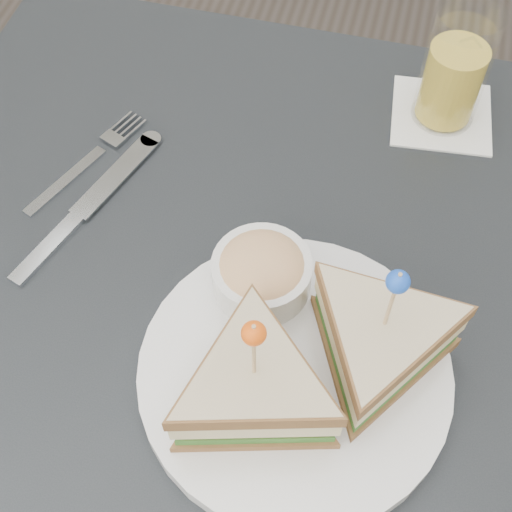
% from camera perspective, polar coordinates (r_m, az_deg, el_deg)
% --- Properties ---
extents(ground_plane, '(3.50, 3.50, 0.00)m').
position_cam_1_polar(ground_plane, '(1.40, -0.52, -18.62)').
color(ground_plane, '#3F3833').
extents(table, '(0.80, 0.80, 0.75)m').
position_cam_1_polar(table, '(0.77, -0.91, -5.64)').
color(table, black).
rests_on(table, ground).
extents(plate_meal, '(0.34, 0.34, 0.17)m').
position_cam_1_polar(plate_meal, '(0.62, 4.03, -8.07)').
color(plate_meal, white).
rests_on(plate_meal, table).
extents(cutlery_fork, '(0.09, 0.17, 0.01)m').
position_cam_1_polar(cutlery_fork, '(0.82, -13.05, 7.64)').
color(cutlery_fork, silver).
rests_on(cutlery_fork, table).
extents(cutlery_knife, '(0.09, 0.23, 0.01)m').
position_cam_1_polar(cutlery_knife, '(0.77, -13.61, 3.62)').
color(cutlery_knife, silver).
rests_on(cutlery_knife, table).
extents(drink_set, '(0.12, 0.12, 0.15)m').
position_cam_1_polar(drink_set, '(0.83, 15.56, 13.89)').
color(drink_set, white).
rests_on(drink_set, table).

